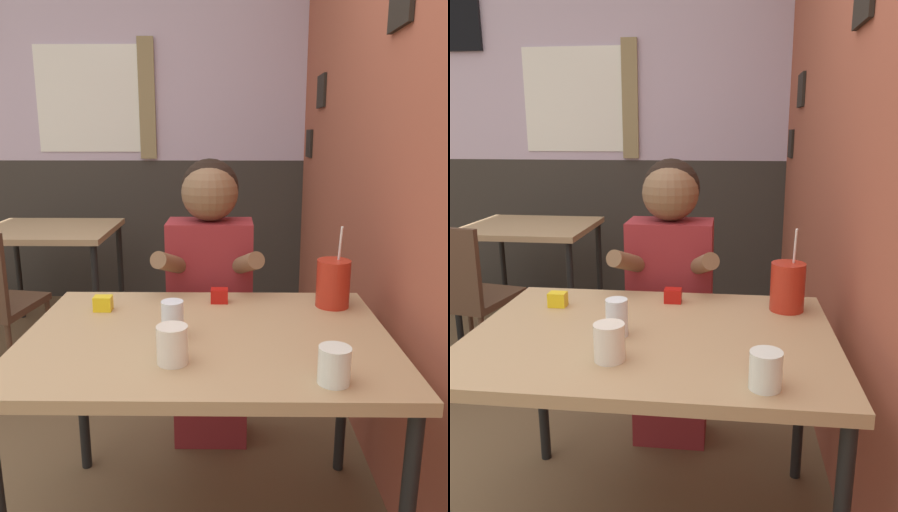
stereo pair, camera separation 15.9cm
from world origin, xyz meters
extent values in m
cube|color=#9E4C38|center=(1.25, 1.37, 1.35)|extent=(0.06, 4.75, 2.70)
cube|color=black|center=(1.21, 2.05, 1.55)|extent=(0.02, 0.23, 0.19)
cube|color=black|center=(1.21, 2.44, 1.23)|extent=(0.02, 0.20, 0.19)
cube|color=silver|center=(0.00, 2.78, 1.90)|extent=(5.45, 0.06, 1.60)
cube|color=#332D28|center=(0.00, 2.78, 0.55)|extent=(5.45, 0.06, 1.10)
cube|color=white|center=(-0.40, 2.74, 1.55)|extent=(0.77, 0.01, 0.77)
cube|color=#937F56|center=(0.04, 2.73, 1.55)|extent=(0.12, 0.02, 0.87)
cube|color=tan|center=(0.59, 0.26, 0.71)|extent=(1.09, 0.78, 0.04)
cylinder|color=black|center=(0.09, 0.61, 0.34)|extent=(0.04, 0.04, 0.69)
cylinder|color=black|center=(1.10, 0.61, 0.34)|extent=(0.04, 0.04, 0.69)
cube|color=tan|center=(-0.48, 1.94, 0.71)|extent=(0.81, 0.73, 0.04)
cylinder|color=black|center=(-0.85, 1.62, 0.34)|extent=(0.04, 0.04, 0.69)
cylinder|color=black|center=(-0.12, 1.62, 0.34)|extent=(0.04, 0.04, 0.69)
cylinder|color=black|center=(-0.85, 2.27, 0.34)|extent=(0.04, 0.04, 0.69)
cylinder|color=black|center=(-0.12, 2.27, 0.34)|extent=(0.04, 0.04, 0.69)
cube|color=#4C3323|center=(-0.54, 1.26, 0.45)|extent=(0.46, 0.46, 0.04)
cylinder|color=#4C3323|center=(-0.69, 1.47, 0.22)|extent=(0.03, 0.03, 0.43)
cylinder|color=#4C3323|center=(-0.33, 1.41, 0.22)|extent=(0.03, 0.03, 0.43)
cylinder|color=#4C3323|center=(-0.39, 1.05, 0.22)|extent=(0.03, 0.03, 0.43)
cube|color=maroon|center=(0.58, 0.82, 0.23)|extent=(0.31, 0.20, 0.47)
cube|color=maroon|center=(0.58, 0.82, 0.72)|extent=(0.34, 0.20, 0.50)
sphere|color=black|center=(0.58, 0.85, 1.10)|extent=(0.23, 0.23, 0.23)
sphere|color=brown|center=(0.58, 0.82, 1.08)|extent=(0.22, 0.22, 0.22)
cylinder|color=brown|center=(0.44, 0.68, 0.83)|extent=(0.14, 0.27, 0.15)
cylinder|color=brown|center=(0.72, 0.68, 0.83)|extent=(0.14, 0.27, 0.15)
cylinder|color=#B22819|center=(1.01, 0.50, 0.81)|extent=(0.11, 0.11, 0.16)
cylinder|color=white|center=(1.03, 0.50, 0.94)|extent=(0.01, 0.04, 0.14)
cylinder|color=silver|center=(0.49, 0.22, 0.78)|extent=(0.07, 0.07, 0.11)
cylinder|color=silver|center=(0.91, -0.04, 0.77)|extent=(0.08, 0.08, 0.09)
cylinder|color=silver|center=(0.51, 0.06, 0.78)|extent=(0.08, 0.08, 0.10)
cube|color=#B7140F|center=(0.62, 0.53, 0.75)|extent=(0.06, 0.04, 0.05)
cube|color=yellow|center=(0.23, 0.45, 0.75)|extent=(0.06, 0.04, 0.05)
camera|label=1|loc=(0.66, -1.14, 1.31)|focal=35.00mm
camera|label=2|loc=(0.82, -1.13, 1.31)|focal=35.00mm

